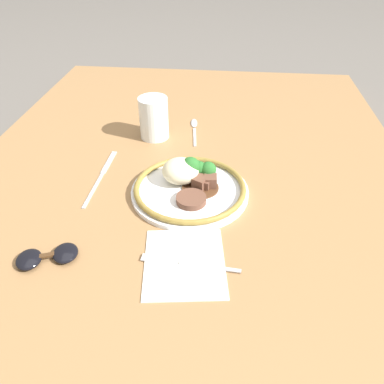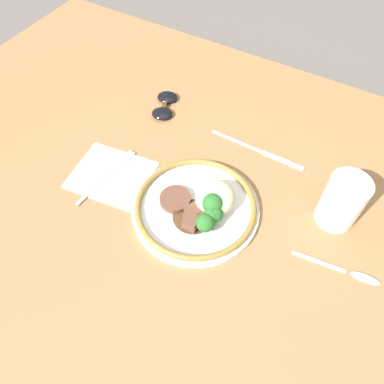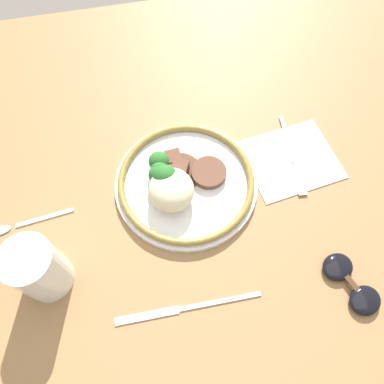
{
  "view_description": "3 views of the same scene",
  "coord_description": "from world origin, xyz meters",
  "px_view_note": "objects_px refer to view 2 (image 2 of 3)",
  "views": [
    {
      "loc": [
        -0.64,
        -0.08,
        0.53
      ],
      "look_at": [
        -0.03,
        -0.02,
        0.07
      ],
      "focal_mm": 35.0,
      "sensor_mm": 36.0,
      "label": 1
    },
    {
      "loc": [
        0.19,
        -0.37,
        0.66
      ],
      "look_at": [
        -0.02,
        -0.0,
        0.09
      ],
      "focal_mm": 35.0,
      "sensor_mm": 36.0,
      "label": 2
    },
    {
      "loc": [
        0.05,
        0.29,
        0.63
      ],
      "look_at": [
        -0.01,
        0.01,
        0.07
      ],
      "focal_mm": 35.0,
      "sensor_mm": 36.0,
      "label": 3
    }
  ],
  "objects_px": {
    "juice_glass": "(341,203)",
    "spoon": "(353,274)",
    "plate": "(200,206)",
    "knife": "(260,151)",
    "sunglasses": "(165,105)",
    "fork": "(112,172)"
  },
  "relations": [
    {
      "from": "plate",
      "to": "juice_glass",
      "type": "height_order",
      "value": "juice_glass"
    },
    {
      "from": "knife",
      "to": "sunglasses",
      "type": "height_order",
      "value": "sunglasses"
    },
    {
      "from": "plate",
      "to": "knife",
      "type": "xyz_separation_m",
      "value": [
        0.04,
        0.21,
        -0.02
      ]
    },
    {
      "from": "spoon",
      "to": "sunglasses",
      "type": "distance_m",
      "value": 0.56
    },
    {
      "from": "knife",
      "to": "sunglasses",
      "type": "bearing_deg",
      "value": 177.32
    },
    {
      "from": "plate",
      "to": "sunglasses",
      "type": "bearing_deg",
      "value": 134.81
    },
    {
      "from": "plate",
      "to": "spoon",
      "type": "distance_m",
      "value": 0.3
    },
    {
      "from": "juice_glass",
      "to": "spoon",
      "type": "relative_size",
      "value": 0.69
    },
    {
      "from": "plate",
      "to": "spoon",
      "type": "height_order",
      "value": "plate"
    },
    {
      "from": "fork",
      "to": "sunglasses",
      "type": "bearing_deg",
      "value": 8.11
    },
    {
      "from": "fork",
      "to": "sunglasses",
      "type": "xyz_separation_m",
      "value": [
        -0.01,
        0.23,
        0.0
      ]
    },
    {
      "from": "juice_glass",
      "to": "knife",
      "type": "xyz_separation_m",
      "value": [
        -0.19,
        0.09,
        -0.05
      ]
    },
    {
      "from": "juice_glass",
      "to": "knife",
      "type": "bearing_deg",
      "value": 155.65
    },
    {
      "from": "spoon",
      "to": "sunglasses",
      "type": "relative_size",
      "value": 1.37
    },
    {
      "from": "plate",
      "to": "knife",
      "type": "distance_m",
      "value": 0.21
    },
    {
      "from": "plate",
      "to": "fork",
      "type": "bearing_deg",
      "value": -178.23
    },
    {
      "from": "juice_glass",
      "to": "spoon",
      "type": "xyz_separation_m",
      "value": [
        0.07,
        -0.1,
        -0.05
      ]
    },
    {
      "from": "juice_glass",
      "to": "sunglasses",
      "type": "xyz_separation_m",
      "value": [
        -0.45,
        0.11,
        -0.04
      ]
    },
    {
      "from": "juice_glass",
      "to": "plate",
      "type": "bearing_deg",
      "value": -153.1
    },
    {
      "from": "spoon",
      "to": "fork",
      "type": "bearing_deg",
      "value": 176.53
    },
    {
      "from": "plate",
      "to": "juice_glass",
      "type": "relative_size",
      "value": 2.3
    },
    {
      "from": "juice_glass",
      "to": "spoon",
      "type": "height_order",
      "value": "juice_glass"
    }
  ]
}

